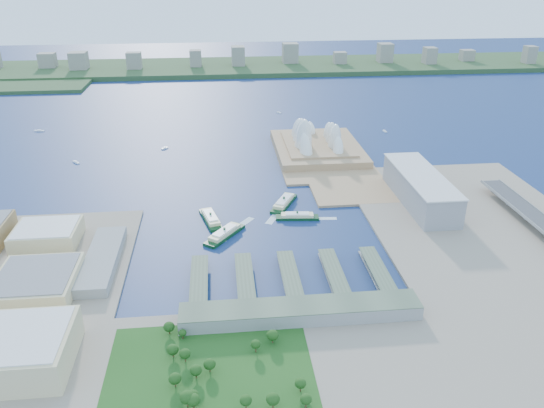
{
  "coord_description": "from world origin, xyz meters",
  "views": [
    {
      "loc": [
        -45.65,
        -491.27,
        275.02
      ],
      "look_at": [
        11.17,
        59.49,
        18.0
      ],
      "focal_mm": 35.0,
      "sensor_mm": 36.0,
      "label": 1
    }
  ],
  "objects": [
    {
      "name": "boat_b",
      "position": [
        -133.43,
        322.98,
        1.53
      ],
      "size": [
        10.92,
        10.78,
        3.07
      ],
      "primitive_type": null,
      "rotation": [
        0.0,
        0.0,
        2.34
      ],
      "color": "white",
      "rests_on": "ground"
    },
    {
      "name": "ferry_d",
      "position": [
        40.22,
        54.88,
        4.7
      ],
      "size": [
        50.71,
        17.26,
        9.41
      ],
      "primitive_type": null,
      "rotation": [
        0.0,
        0.0,
        1.48
      ],
      "color": "#0D3416",
      "rests_on": "ground"
    },
    {
      "name": "opera_house",
      "position": [
        105.0,
        280.0,
        32.0
      ],
      "size": [
        134.0,
        180.0,
        58.0
      ],
      "primitive_type": null,
      "color": "white",
      "rests_on": "peninsula"
    },
    {
      "name": "boat_d",
      "position": [
        -359.72,
        441.09,
        1.48
      ],
      "size": [
        17.99,
        7.04,
        2.97
      ],
      "primitive_type": null,
      "rotation": [
        0.0,
        0.0,
        1.38
      ],
      "color": "white",
      "rests_on": "ground"
    },
    {
      "name": "ferry_c",
      "position": [
        -44.79,
        19.62,
        5.52
      ],
      "size": [
        46.91,
        55.56,
        11.03
      ],
      "primitive_type": null,
      "rotation": [
        0.0,
        0.0,
        2.5
      ],
      "color": "#0D3416",
      "rests_on": "ground"
    },
    {
      "name": "boat_c",
      "position": [
        242.18,
        376.41,
        1.37
      ],
      "size": [
        5.01,
        12.49,
        2.73
      ],
      "primitive_type": null,
      "rotation": [
        0.0,
        0.0,
        3.26
      ],
      "color": "white",
      "rests_on": "ground"
    },
    {
      "name": "ferry_a",
      "position": [
        -59.94,
        58.9,
        5.46
      ],
      "size": [
        28.42,
        59.58,
        10.92
      ],
      "primitive_type": null,
      "rotation": [
        0.0,
        0.0,
        0.25
      ],
      "color": "#0D3416",
      "rests_on": "ground"
    },
    {
      "name": "boat_a",
      "position": [
        -258.84,
        272.11,
        1.43
      ],
      "size": [
        12.22,
        13.78,
        2.85
      ],
      "primitive_type": null,
      "rotation": [
        0.0,
        0.0,
        0.69
      ],
      "color": "white",
      "rests_on": "ground"
    },
    {
      "name": "ferry_b",
      "position": [
        29.34,
        93.29,
        5.58
      ],
      "size": [
        39.61,
        59.62,
        11.17
      ],
      "primitive_type": null,
      "rotation": [
        0.0,
        0.0,
        -0.46
      ],
      "color": "#0D3416",
      "rests_on": "ground"
    },
    {
      "name": "toaster_building",
      "position": [
        195.0,
        80.0,
        20.5
      ],
      "size": [
        45.0,
        155.0,
        35.0
      ],
      "primitive_type": "cube",
      "color": "gray",
      "rests_on": "east_land"
    },
    {
      "name": "far_skyline",
      "position": [
        0.0,
        960.0,
        39.5
      ],
      "size": [
        1900.0,
        140.0,
        55.0
      ],
      "primitive_type": null,
      "color": "gray",
      "rests_on": "far_shore"
    },
    {
      "name": "east_land",
      "position": [
        240.0,
        -50.0,
        1.5
      ],
      "size": [
        240.0,
        500.0,
        3.0
      ],
      "primitive_type": "cube",
      "color": "gray",
      "rests_on": "ground"
    },
    {
      "name": "boat_e",
      "position": [
        72.04,
        517.85,
        1.31
      ],
      "size": [
        8.92,
        10.71,
        2.63
      ],
      "primitive_type": null,
      "rotation": [
        0.0,
        0.0,
        0.61
      ],
      "color": "white",
      "rests_on": "ground"
    },
    {
      "name": "terminal_building",
      "position": [
        15.0,
        -135.0,
        9.0
      ],
      "size": [
        200.0,
        28.0,
        12.0
      ],
      "primitive_type": "cube",
      "color": "gray",
      "rests_on": "south_land"
    },
    {
      "name": "peninsula",
      "position": [
        107.5,
        260.0,
        1.5
      ],
      "size": [
        135.0,
        220.0,
        3.0
      ],
      "primitive_type": "cube",
      "color": "#A5815A",
      "rests_on": "ground"
    },
    {
      "name": "ground",
      "position": [
        0.0,
        0.0,
        0.0
      ],
      "size": [
        3000.0,
        3000.0,
        0.0
      ],
      "primitive_type": "plane",
      "color": "#10244B",
      "rests_on": "ground"
    },
    {
      "name": "south_land",
      "position": [
        0.0,
        -210.0,
        1.5
      ],
      "size": [
        720.0,
        180.0,
        3.0
      ],
      "primitive_type": "cube",
      "color": "gray",
      "rests_on": "ground"
    },
    {
      "name": "park",
      "position": [
        -60.0,
        -190.0,
        11.0
      ],
      "size": [
        150.0,
        110.0,
        16.0
      ],
      "primitive_type": null,
      "color": "#194714",
      "rests_on": "south_land"
    },
    {
      "name": "far_shore",
      "position": [
        0.0,
        980.0,
        6.0
      ],
      "size": [
        2200.0,
        260.0,
        12.0
      ],
      "primitive_type": "cube",
      "color": "#2D4926",
      "rests_on": "ground"
    },
    {
      "name": "ferry_wharves",
      "position": [
        14.0,
        -75.0,
        4.65
      ],
      "size": [
        184.0,
        90.0,
        9.3
      ],
      "primitive_type": null,
      "color": "#4B5A44",
      "rests_on": "ground"
    }
  ]
}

